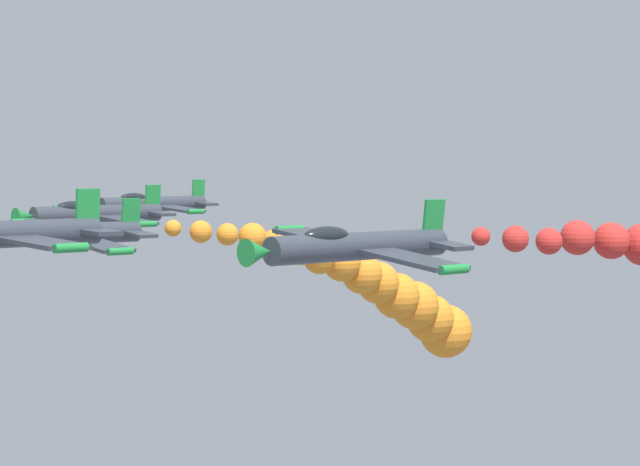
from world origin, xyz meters
TOP-DOWN VIEW (x-y plane):
  - airplane_left_inner at (-10.96, 8.15)m, footprint 9.53×10.35m
  - airplane_right_inner at (10.91, 7.90)m, footprint 9.53×10.35m
  - smoke_trail_right_inner at (12.51, -17.91)m, footprint 5.02×26.95m
  - airplane_right_outer at (22.29, -1.68)m, footprint 9.56×10.35m
  - airplane_high_slot at (33.23, -13.70)m, footprint 9.56×10.35m

SIDE VIEW (x-z plane):
  - smoke_trail_right_inner at x=12.51m, z-range 95.54..105.71m
  - airplane_right_inner at x=10.91m, z-range 104.41..107.04m
  - airplane_left_inner at x=-10.96m, z-range 104.81..107.43m
  - airplane_right_outer at x=22.29m, z-range 104.97..107.41m
  - airplane_high_slot at x=33.23m, z-range 105.11..107.51m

